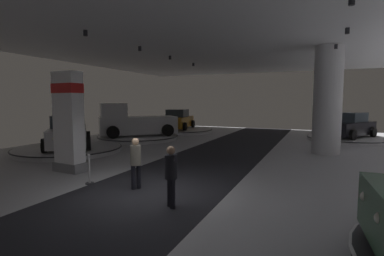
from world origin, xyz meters
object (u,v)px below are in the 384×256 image
at_px(display_platform_deep_left, 178,130).
at_px(display_platform_mid_left, 69,149).
at_px(display_car_deep_left, 178,120).
at_px(display_platform_deep_right, 348,138).
at_px(display_platform_far_left, 138,137).
at_px(display_car_deep_right, 349,126).
at_px(pickup_truck_far_left, 134,123).
at_px(visitor_walking_near, 171,173).
at_px(column_right, 328,100).
at_px(display_car_mid_left, 68,133).
at_px(brand_sign_pylon, 69,120).
at_px(visitor_walking_far, 136,160).

relative_size(display_platform_deep_left, display_platform_mid_left, 1.09).
bearing_deg(display_platform_mid_left, display_platform_deep_left, 85.43).
distance_m(display_car_deep_left, display_platform_deep_right, 13.24).
bearing_deg(display_platform_far_left, display_car_deep_right, 21.14).
height_order(display_platform_deep_right, pickup_truck_far_left, pickup_truck_far_left).
bearing_deg(display_platform_deep_right, visitor_walking_near, -108.02).
bearing_deg(display_platform_far_left, column_right, -4.11).
bearing_deg(column_right, display_car_mid_left, -158.25).
distance_m(display_car_deep_left, display_platform_mid_left, 11.38).
bearing_deg(display_platform_mid_left, display_car_deep_right, 38.48).
height_order(brand_sign_pylon, display_car_mid_left, brand_sign_pylon).
bearing_deg(brand_sign_pylon, display_platform_mid_left, 137.25).
distance_m(pickup_truck_far_left, visitor_walking_near, 13.79).
distance_m(display_car_deep_left, pickup_truck_far_left, 5.65).
height_order(display_car_mid_left, pickup_truck_far_left, pickup_truck_far_left).
bearing_deg(display_car_deep_left, display_platform_far_left, -95.29).
height_order(display_platform_mid_left, display_platform_far_left, same).
distance_m(brand_sign_pylon, display_platform_deep_left, 14.84).
height_order(display_platform_mid_left, visitor_walking_far, visitor_walking_far).
relative_size(display_platform_far_left, pickup_truck_far_left, 1.08).
bearing_deg(display_car_deep_right, visitor_walking_far, -114.67).
height_order(brand_sign_pylon, pickup_truck_far_left, brand_sign_pylon).
relative_size(column_right, display_platform_far_left, 0.97).
relative_size(brand_sign_pylon, pickup_truck_far_left, 0.72).
bearing_deg(display_car_mid_left, brand_sign_pylon, -42.77).
bearing_deg(display_platform_mid_left, display_platform_deep_right, 38.45).
bearing_deg(visitor_walking_far, column_right, 58.95).
bearing_deg(visitor_walking_near, visitor_walking_far, 150.99).
relative_size(display_platform_mid_left, display_platform_far_left, 0.97).
bearing_deg(display_car_deep_right, display_platform_mid_left, -141.52).
xyz_separation_m(display_platform_mid_left, display_platform_far_left, (0.41, 5.93, -0.00)).
height_order(display_platform_deep_right, display_platform_far_left, display_platform_far_left).
height_order(display_platform_deep_left, visitor_walking_far, visitor_walking_far).
distance_m(brand_sign_pylon, visitor_walking_far, 3.92).
xyz_separation_m(display_car_deep_left, visitor_walking_far, (6.19, -15.37, -0.15)).
relative_size(brand_sign_pylon, visitor_walking_far, 2.40).
height_order(display_platform_deep_left, display_platform_far_left, display_platform_deep_left).
relative_size(column_right, display_car_deep_right, 1.21).
height_order(display_car_deep_right, pickup_truck_far_left, pickup_truck_far_left).
xyz_separation_m(display_platform_deep_right, display_car_mid_left, (-14.14, -11.19, 0.90)).
xyz_separation_m(column_right, display_car_deep_left, (-11.68, 6.25, -1.70)).
bearing_deg(display_car_deep_right, display_car_deep_left, 179.70).
xyz_separation_m(display_platform_deep_left, pickup_truck_far_left, (-0.72, -5.63, 1.03)).
distance_m(display_platform_mid_left, visitor_walking_far, 8.22).
xyz_separation_m(brand_sign_pylon, visitor_walking_near, (5.40, -1.85, -1.07)).
xyz_separation_m(display_platform_mid_left, visitor_walking_near, (8.83, -5.03, 0.76)).
distance_m(column_right, display_platform_mid_left, 13.82).
relative_size(pickup_truck_far_left, visitor_walking_far, 3.32).
height_order(brand_sign_pylon, display_car_deep_left, brand_sign_pylon).
relative_size(display_car_deep_left, display_car_deep_right, 0.98).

